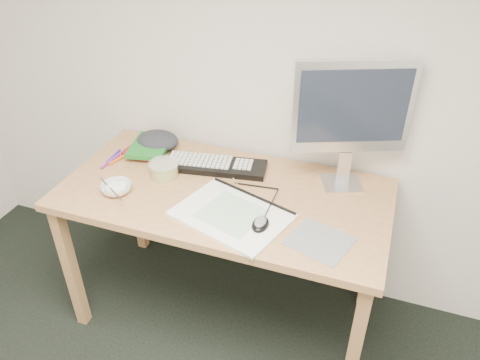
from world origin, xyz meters
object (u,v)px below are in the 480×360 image
Objects in this scene: rice_bowl at (116,188)px; sketchpad at (232,215)px; keyboard at (215,166)px; desk at (224,207)px; monitor at (352,111)px.

sketchpad is at bearing 1.17° from rice_bowl.
keyboard is (-0.19, 0.31, 0.01)m from sketchpad.
rice_bowl is (-0.42, -0.16, 0.10)m from desk.
sketchpad is 3.32× the size of rice_bowl.
desk is 2.51× the size of monitor.
monitor is at bearing 23.49° from rice_bowl.
sketchpad is 0.63m from monitor.
desk is 0.67m from monitor.
monitor is (0.37, 0.38, 0.34)m from sketchpad.
sketchpad is 0.36m from keyboard.
sketchpad reaches higher than desk.
desk is at bearing 20.60° from rice_bowl.
keyboard is 0.83× the size of monitor.
rice_bowl is at bearing -144.73° from keyboard.
desk is 3.26× the size of sketchpad.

